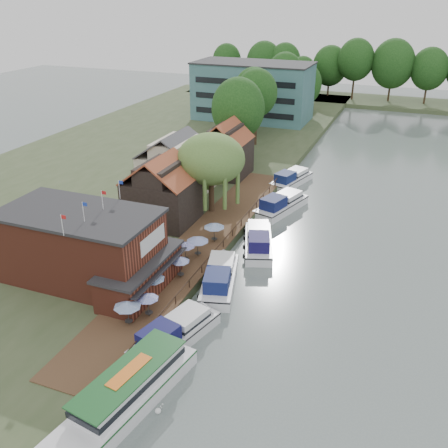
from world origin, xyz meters
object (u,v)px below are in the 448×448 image
(umbrella_1, at_px, (148,305))
(cruiser_0, at_px, (175,330))
(umbrella_3, at_px, (180,267))
(hotel_block, at_px, (253,91))
(cottage_a, at_px, (162,189))
(cruiser_2, at_px, (259,238))
(willow, at_px, (211,174))
(swan, at_px, (158,411))
(umbrella_0, at_px, (128,313))
(cruiser_4, at_px, (291,177))
(umbrella_6, at_px, (214,232))
(cottage_b, at_px, (176,163))
(umbrella_2, at_px, (153,285))
(cottage_c, at_px, (226,149))
(umbrella_4, at_px, (185,252))
(cruiser_3, at_px, (282,202))
(pub, at_px, (98,249))
(cruiser_1, at_px, (219,275))
(tour_boat, at_px, (125,392))
(umbrella_5, at_px, (198,246))

(umbrella_1, height_order, cruiser_0, umbrella_1)
(umbrella_3, bearing_deg, hotel_block, 102.57)
(cottage_a, height_order, cruiser_2, cottage_a)
(willow, relative_size, swan, 23.69)
(umbrella_1, bearing_deg, umbrella_0, -120.63)
(umbrella_1, xyz_separation_m, cruiser_4, (2.75, 39.72, -1.07))
(cruiser_0, bearing_deg, umbrella_6, 115.89)
(cottage_b, distance_m, umbrella_2, 27.62)
(willow, distance_m, cruiser_0, 26.20)
(cruiser_0, bearing_deg, cruiser_4, 105.34)
(cruiser_2, height_order, cruiser_4, cruiser_2)
(cottage_c, xyz_separation_m, willow, (3.50, -14.00, 0.96))
(cruiser_4, bearing_deg, umbrella_6, -80.89)
(umbrella_4, distance_m, swan, 20.10)
(cottage_c, relative_size, umbrella_3, 3.58)
(umbrella_0, xyz_separation_m, cruiser_2, (5.51, 19.53, -1.00))
(cruiser_0, distance_m, cruiser_3, 30.44)
(cottage_a, bearing_deg, pub, -86.19)
(cruiser_1, distance_m, tour_boat, 17.66)
(umbrella_4, bearing_deg, umbrella_1, -83.22)
(hotel_block, xyz_separation_m, cottage_c, (8.00, -37.00, -1.90))
(cottage_a, distance_m, umbrella_3, 14.41)
(hotel_block, xyz_separation_m, umbrella_6, (15.21, -59.06, -4.86))
(cottage_b, relative_size, cruiser_2, 0.91)
(umbrella_5, bearing_deg, cruiser_2, 51.10)
(pub, distance_m, cruiser_1, 12.23)
(hotel_block, height_order, umbrella_0, hotel_block)
(willow, xyz_separation_m, cruiser_2, (8.33, -5.75, -4.93))
(tour_boat, bearing_deg, cruiser_2, 96.56)
(umbrella_5, distance_m, cruiser_2, 7.97)
(pub, xyz_separation_m, cottage_a, (-1.00, 15.00, 0.60))
(cottage_c, bearing_deg, cruiser_3, -36.14)
(cruiser_2, bearing_deg, cottage_b, 126.99)
(pub, distance_m, umbrella_1, 8.49)
(cottage_a, height_order, umbrella_3, cottage_a)
(umbrella_2, height_order, umbrella_4, same)
(hotel_block, height_order, cruiser_3, hotel_block)
(cruiser_0, height_order, cruiser_1, cruiser_1)
(cottage_a, bearing_deg, cottage_b, 106.70)
(umbrella_1, bearing_deg, cruiser_0, -20.71)
(cruiser_3, relative_size, tour_boat, 0.80)
(willow, distance_m, umbrella_4, 14.31)
(cruiser_1, bearing_deg, umbrella_3, -171.86)
(cruiser_1, bearing_deg, cruiser_3, 72.69)
(hotel_block, bearing_deg, cruiser_3, -66.82)
(umbrella_2, bearing_deg, cottage_b, 111.57)
(umbrella_5, bearing_deg, cottage_a, 138.70)
(cruiser_2, bearing_deg, umbrella_5, -147.72)
(hotel_block, distance_m, umbrella_6, 61.18)
(hotel_block, bearing_deg, cruiser_1, -74.22)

